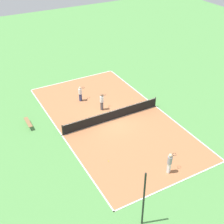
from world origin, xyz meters
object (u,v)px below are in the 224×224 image
object	(u,v)px
tennis_ball_right_alley	(132,98)
fence_post_back_right	(144,200)
bench	(28,122)
player_far_white	(102,101)
player_baseline_gray	(170,162)
tennis_ball_left_sideline	(62,87)
tennis_ball_near_net	(109,161)
tennis_net	(112,115)
player_near_white	(80,93)

from	to	relation	value
tennis_ball_right_alley	fence_post_back_right	world-z (taller)	fence_post_back_right
bench	player_far_white	distance (m)	7.29
player_baseline_gray	tennis_ball_right_alley	distance (m)	11.31
tennis_ball_left_sideline	tennis_ball_near_net	size ratio (longest dim) A/B	1.00
tennis_net	player_far_white	world-z (taller)	player_far_white
player_baseline_gray	bench	bearing A→B (deg)	104.51
bench	player_near_white	size ratio (longest dim) A/B	1.08
player_far_white	tennis_ball_left_sideline	distance (m)	6.65
player_baseline_gray	tennis_ball_left_sideline	distance (m)	16.81
player_near_white	tennis_ball_near_net	size ratio (longest dim) A/B	23.94
bench	player_near_white	world-z (taller)	player_near_white
tennis_net	bench	size ratio (longest dim) A/B	5.70
tennis_ball_right_alley	tennis_net	bearing A→B (deg)	33.24
tennis_ball_near_net	tennis_ball_left_sideline	bearing A→B (deg)	-95.33
tennis_ball_right_alley	tennis_ball_near_net	bearing A→B (deg)	47.47
player_far_white	player_baseline_gray	xyz separation A→B (m)	(-0.36, 10.32, 0.01)
player_far_white	player_baseline_gray	world-z (taller)	player_baseline_gray
player_near_white	fence_post_back_right	bearing A→B (deg)	-133.73
tennis_ball_near_net	fence_post_back_right	xyz separation A→B (m)	(0.90, 6.14, 2.13)
tennis_ball_right_alley	tennis_ball_near_net	xyz separation A→B (m)	(6.84, 7.46, 0.00)
tennis_ball_left_sideline	fence_post_back_right	distance (m)	19.73
player_baseline_gray	tennis_ball_left_sideline	bearing A→B (deg)	77.73
player_far_white	player_near_white	world-z (taller)	player_far_white
tennis_net	player_near_white	bearing A→B (deg)	-76.22
tennis_ball_left_sideline	fence_post_back_right	bearing A→B (deg)	83.73
bench	tennis_net	bearing A→B (deg)	68.27
tennis_net	player_baseline_gray	bearing A→B (deg)	92.41
tennis_ball_near_net	fence_post_back_right	distance (m)	6.56
player_near_white	player_baseline_gray	bearing A→B (deg)	-117.05
fence_post_back_right	bench	bearing A→B (deg)	-76.90
fence_post_back_right	tennis_ball_left_sideline	bearing A→B (deg)	-96.27
player_near_white	tennis_ball_left_sideline	xyz separation A→B (m)	(0.67, -3.69, -0.90)
tennis_ball_near_net	tennis_net	bearing A→B (deg)	-121.61
player_baseline_gray	tennis_ball_near_net	world-z (taller)	player_baseline_gray
tennis_net	tennis_ball_near_net	size ratio (longest dim) A/B	147.79
tennis_net	player_baseline_gray	size ratio (longest dim) A/B	5.52
player_baseline_gray	tennis_ball_right_alley	size ratio (longest dim) A/B	26.78
tennis_ball_left_sideline	tennis_ball_near_net	bearing A→B (deg)	84.67
tennis_ball_right_alley	fence_post_back_right	bearing A→B (deg)	60.36
player_far_white	player_baseline_gray	distance (m)	10.32
bench	tennis_ball_near_net	distance (m)	8.90
tennis_ball_left_sideline	player_baseline_gray	bearing A→B (deg)	97.43
fence_post_back_right	player_baseline_gray	bearing A→B (deg)	-146.38
tennis_net	fence_post_back_right	xyz separation A→B (m)	(3.96, 11.12, 1.62)
player_far_white	fence_post_back_right	world-z (taller)	fence_post_back_right
player_far_white	player_near_white	bearing A→B (deg)	75.66
tennis_ball_right_alley	fence_post_back_right	distance (m)	15.78
player_near_white	tennis_ball_right_alley	bearing A→B (deg)	-57.89
player_near_white	tennis_ball_right_alley	world-z (taller)	player_near_white
tennis_ball_left_sideline	tennis_ball_near_net	xyz separation A→B (m)	(1.25, 13.36, 0.00)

